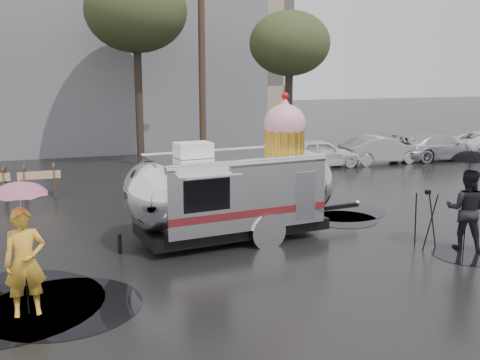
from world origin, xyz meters
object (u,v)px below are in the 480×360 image
object	(u,v)px
airstream_trailer	(235,187)
person_left	(25,262)
tripod	(426,214)
person_right	(467,210)

from	to	relation	value
airstream_trailer	person_left	bearing A→B (deg)	-153.65
person_left	tripod	distance (m)	8.63
person_left	tripod	world-z (taller)	person_left
airstream_trailer	person_left	xyz separation A→B (m)	(-4.67, -3.06, -0.33)
airstream_trailer	tripod	bearing A→B (deg)	-35.55
person_left	person_right	size ratio (longest dim) A/B	1.00
airstream_trailer	tripod	size ratio (longest dim) A/B	4.84
person_left	person_right	world-z (taller)	person_right
person_right	person_left	bearing A→B (deg)	46.99
person_left	person_right	distance (m)	9.39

